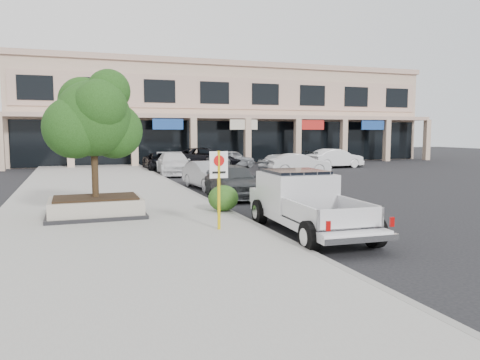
{
  "coord_description": "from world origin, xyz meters",
  "views": [
    {
      "loc": [
        -6.85,
        -12.4,
        3.03
      ],
      "look_at": [
        -1.87,
        1.5,
        1.47
      ],
      "focal_mm": 35.0,
      "sensor_mm": 36.0,
      "label": 1
    }
  ],
  "objects_px": {
    "curb_car_c": "(174,164)",
    "lot_car_d": "(205,158)",
    "pickup_truck": "(310,204)",
    "curb_car_b": "(209,175)",
    "lot_car_c": "(335,159)",
    "lot_car_f": "(335,158)",
    "lot_car_a": "(282,162)",
    "lot_car_e": "(231,159)",
    "lot_car_b": "(299,164)",
    "curb_car_d": "(161,162)",
    "curb_car_a": "(233,181)",
    "planter": "(96,207)",
    "no_parking_sign": "(219,179)",
    "planter_tree": "(97,119)"
  },
  "relations": [
    {
      "from": "curb_car_c",
      "to": "lot_car_d",
      "type": "distance_m",
      "value": 6.21
    },
    {
      "from": "pickup_truck",
      "to": "curb_car_b",
      "type": "distance_m",
      "value": 11.43
    },
    {
      "from": "pickup_truck",
      "to": "lot_car_c",
      "type": "bearing_deg",
      "value": 60.04
    },
    {
      "from": "lot_car_f",
      "to": "lot_car_a",
      "type": "bearing_deg",
      "value": 96.78
    },
    {
      "from": "pickup_truck",
      "to": "lot_car_e",
      "type": "distance_m",
      "value": 24.68
    },
    {
      "from": "pickup_truck",
      "to": "lot_car_b",
      "type": "xyz_separation_m",
      "value": [
        8.76,
        17.92,
        -0.2
      ]
    },
    {
      "from": "pickup_truck",
      "to": "lot_car_b",
      "type": "distance_m",
      "value": 19.95
    },
    {
      "from": "curb_car_d",
      "to": "curb_car_b",
      "type": "bearing_deg",
      "value": -87.73
    },
    {
      "from": "lot_car_a",
      "to": "lot_car_e",
      "type": "relative_size",
      "value": 0.91
    },
    {
      "from": "pickup_truck",
      "to": "lot_car_d",
      "type": "bearing_deg",
      "value": 84.29
    },
    {
      "from": "lot_car_a",
      "to": "curb_car_a",
      "type": "bearing_deg",
      "value": 123.0
    },
    {
      "from": "curb_car_b",
      "to": "curb_car_d",
      "type": "xyz_separation_m",
      "value": [
        -0.34,
        12.17,
        -0.04
      ]
    },
    {
      "from": "curb_car_c",
      "to": "lot_car_b",
      "type": "xyz_separation_m",
      "value": [
        8.67,
        -2.03,
        -0.06
      ]
    },
    {
      "from": "planter",
      "to": "curb_car_c",
      "type": "relative_size",
      "value": 0.6
    },
    {
      "from": "lot_car_d",
      "to": "lot_car_e",
      "type": "bearing_deg",
      "value": -94.79
    },
    {
      "from": "no_parking_sign",
      "to": "lot_car_f",
      "type": "height_order",
      "value": "no_parking_sign"
    },
    {
      "from": "lot_car_b",
      "to": "lot_car_e",
      "type": "relative_size",
      "value": 0.97
    },
    {
      "from": "planter",
      "to": "curb_car_d",
      "type": "relative_size",
      "value": 0.65
    },
    {
      "from": "planter",
      "to": "lot_car_e",
      "type": "bearing_deg",
      "value": 59.97
    },
    {
      "from": "planter",
      "to": "curb_car_c",
      "type": "height_order",
      "value": "curb_car_c"
    },
    {
      "from": "curb_car_c",
      "to": "lot_car_f",
      "type": "bearing_deg",
      "value": 10.74
    },
    {
      "from": "curb_car_a",
      "to": "lot_car_d",
      "type": "height_order",
      "value": "lot_car_d"
    },
    {
      "from": "no_parking_sign",
      "to": "curb_car_a",
      "type": "bearing_deg",
      "value": 67.93
    },
    {
      "from": "curb_car_b",
      "to": "lot_car_f",
      "type": "height_order",
      "value": "lot_car_f"
    },
    {
      "from": "planter",
      "to": "lot_car_c",
      "type": "relative_size",
      "value": 0.65
    },
    {
      "from": "pickup_truck",
      "to": "lot_car_f",
      "type": "relative_size",
      "value": 1.22
    },
    {
      "from": "lot_car_b",
      "to": "curb_car_d",
      "type": "bearing_deg",
      "value": 66.26
    },
    {
      "from": "lot_car_e",
      "to": "planter_tree",
      "type": "bearing_deg",
      "value": 126.08
    },
    {
      "from": "pickup_truck",
      "to": "curb_car_d",
      "type": "bearing_deg",
      "value": 93.18
    },
    {
      "from": "lot_car_b",
      "to": "lot_car_e",
      "type": "bearing_deg",
      "value": 35.93
    },
    {
      "from": "curb_car_d",
      "to": "lot_car_c",
      "type": "height_order",
      "value": "lot_car_c"
    },
    {
      "from": "lot_car_c",
      "to": "lot_car_f",
      "type": "height_order",
      "value": "lot_car_f"
    },
    {
      "from": "planter_tree",
      "to": "curb_car_d",
      "type": "distance_m",
      "value": 20.16
    },
    {
      "from": "curb_car_d",
      "to": "lot_car_f",
      "type": "xyz_separation_m",
      "value": [
        14.05,
        -2.07,
        0.09
      ]
    },
    {
      "from": "planter_tree",
      "to": "curb_car_b",
      "type": "relative_size",
      "value": 0.91
    },
    {
      "from": "planter_tree",
      "to": "curb_car_b",
      "type": "height_order",
      "value": "planter_tree"
    },
    {
      "from": "curb_car_a",
      "to": "no_parking_sign",
      "type": "bearing_deg",
      "value": -110.63
    },
    {
      "from": "no_parking_sign",
      "to": "lot_car_a",
      "type": "distance_m",
      "value": 22.31
    },
    {
      "from": "curb_car_b",
      "to": "planter_tree",
      "type": "bearing_deg",
      "value": -135.44
    },
    {
      "from": "curb_car_d",
      "to": "lot_car_b",
      "type": "xyz_separation_m",
      "value": [
        8.92,
        -5.68,
        0.02
      ]
    },
    {
      "from": "curb_car_a",
      "to": "lot_car_a",
      "type": "relative_size",
      "value": 1.14
    },
    {
      "from": "curb_car_d",
      "to": "lot_car_c",
      "type": "xyz_separation_m",
      "value": [
        14.29,
        -1.63,
        0.03
      ]
    },
    {
      "from": "planter",
      "to": "curb_car_b",
      "type": "relative_size",
      "value": 0.73
    },
    {
      "from": "curb_car_a",
      "to": "lot_car_c",
      "type": "relative_size",
      "value": 0.93
    },
    {
      "from": "lot_car_b",
      "to": "lot_car_e",
      "type": "xyz_separation_m",
      "value": [
        -3.14,
        6.11,
        0.05
      ]
    },
    {
      "from": "curb_car_c",
      "to": "lot_car_a",
      "type": "xyz_separation_m",
      "value": [
        8.37,
        0.34,
        -0.08
      ]
    },
    {
      "from": "pickup_truck",
      "to": "curb_car_d",
      "type": "xyz_separation_m",
      "value": [
        -0.17,
        23.6,
        -0.23
      ]
    },
    {
      "from": "lot_car_e",
      "to": "pickup_truck",
      "type": "bearing_deg",
      "value": 142.86
    },
    {
      "from": "planter",
      "to": "lot_car_b",
      "type": "relative_size",
      "value": 0.74
    },
    {
      "from": "lot_car_b",
      "to": "lot_car_c",
      "type": "distance_m",
      "value": 6.72
    }
  ]
}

